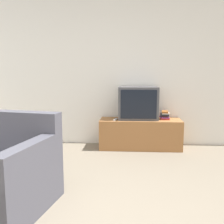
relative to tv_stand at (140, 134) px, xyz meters
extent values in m
cube|color=white|center=(-0.75, 0.29, 1.05)|extent=(9.00, 0.06, 2.60)
cube|color=#9E6638|center=(0.00, 0.00, 0.00)|extent=(1.39, 0.48, 0.50)
cube|color=#4C4C51|center=(-0.04, 0.04, 0.53)|extent=(0.67, 0.40, 0.56)
cube|color=black|center=(-0.04, -0.16, 0.53)|extent=(0.59, 0.01, 0.48)
cube|color=#474751|center=(-1.05, -2.27, 0.09)|extent=(0.32, 0.95, 0.69)
cube|color=#B72D28|center=(0.42, 0.06, 0.26)|extent=(0.16, 0.20, 0.03)
cube|color=#7A3884|center=(0.41, 0.06, 0.29)|extent=(0.15, 0.22, 0.02)
cube|color=#B72D28|center=(0.42, 0.07, 0.30)|extent=(0.11, 0.15, 0.02)
cube|color=black|center=(0.42, 0.07, 0.33)|extent=(0.16, 0.22, 0.03)
cube|color=silver|center=(0.43, 0.06, 0.35)|extent=(0.13, 0.18, 0.02)
cube|color=#995623|center=(0.42, 0.05, 0.38)|extent=(0.12, 0.19, 0.03)
cube|color=#B7B7B7|center=(-0.43, -0.11, 0.26)|extent=(0.07, 0.16, 0.02)
camera|label=1|loc=(-0.20, -4.44, 1.03)|focal=42.00mm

